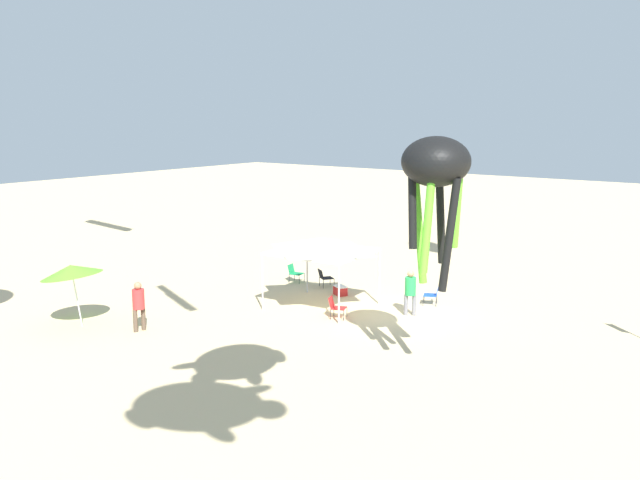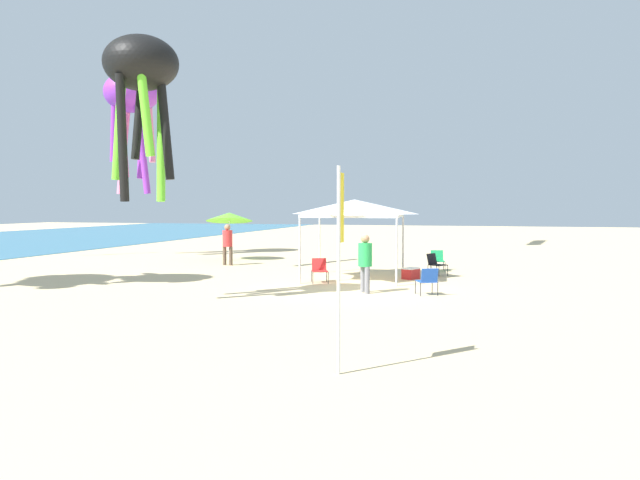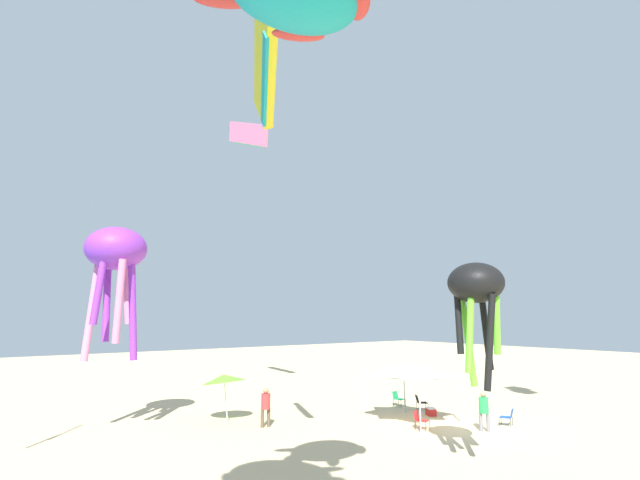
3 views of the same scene
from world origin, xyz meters
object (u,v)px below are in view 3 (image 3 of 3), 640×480
Objects in this scene: canopy_tent at (411,370)px; kite_parafoil_pink at (248,134)px; kite_parafoil_yellow at (265,67)px; folding_chair_facing_ocean at (420,401)px; folding_chair_near_cooler at (420,419)px; person_near_umbrella at (266,404)px; folding_chair_left_of_tent at (508,416)px; kite_octopus_black at (476,289)px; cooler_box at (431,412)px; folding_chair_right_of_tent at (398,398)px; beach_umbrella at (224,378)px; person_by_tent at (484,408)px; kite_octopus_purple at (116,256)px.

kite_parafoil_pink is (11.39, 3.39, 15.12)m from canopy_tent.
folding_chair_facing_ocean is at bearing -37.11° from kite_parafoil_yellow.
person_near_umbrella reaches higher than folding_chair_near_cooler.
folding_chair_left_of_tent is 0.45× the size of person_near_umbrella.
kite_parafoil_yellow is (3.07, 6.97, 7.47)m from kite_octopus_black.
cooler_box is (-1.40, 0.75, -0.27)m from folding_chair_facing_ocean.
kite_parafoil_pink reaches higher than person_near_umbrella.
canopy_tent reaches higher than folding_chair_right_of_tent.
folding_chair_facing_ocean is (5.32, 0.23, 0.00)m from folding_chair_left_of_tent.
folding_chair_left_of_tent is 1.00× the size of folding_chair_facing_ocean.
canopy_tent reaches higher than beach_umbrella.
kite_parafoil_yellow reaches higher than cooler_box.
beach_umbrella is 3.04× the size of folding_chair_facing_ocean.
canopy_tent is at bearing -17.52° from person_by_tent.
folding_chair_right_of_tent is 0.45× the size of person_near_umbrella.
kite_parafoil_pink is 21.78m from kite_octopus_black.
cooler_box is 4.10m from person_by_tent.
cooler_box is at bearing 11.07° from folding_chair_near_cooler.
person_near_umbrella is at bearing 70.71° from cooler_box.
person_by_tent is 0.38× the size of kite_parafoil_yellow.
kite_octopus_purple is at bearing 126.43° from folding_chair_near_cooler.
kite_octopus_purple is (9.84, 15.89, 7.53)m from folding_chair_left_of_tent.
kite_parafoil_pink is at bearing -18.05° from person_by_tent.
cooler_box is at bearing -47.67° from person_by_tent.
beach_umbrella is 11.04m from folding_chair_facing_ocean.
folding_chair_facing_ocean is at bearing -111.63° from beach_umbrella.
folding_chair_left_of_tent is 0.19× the size of kite_octopus_black.
folding_chair_near_cooler is at bearing 145.29° from canopy_tent.
person_near_umbrella is (6.87, 9.39, 0.59)m from folding_chair_left_of_tent.
kite_parafoil_pink is (7.86, 6.04, 17.18)m from folding_chair_right_of_tent.
kite_parafoil_yellow is (-7.55, 13.85, 13.14)m from folding_chair_right_of_tent.
person_near_umbrella is 9.96m from kite_octopus_purple.
folding_chair_facing_ocean is 0.16× the size of kite_parafoil_pink.
kite_octopus_purple is at bearing -64.70° from kite_parafoil_pink.
kite_parafoil_yellow reaches higher than beach_umbrella.
kite_parafoil_pink is (14.86, 6.34, 17.18)m from folding_chair_left_of_tent.
folding_chair_near_cooler is 0.19× the size of kite_octopus_black.
folding_chair_left_of_tent is 0.13× the size of kite_octopus_purple.
kite_parafoil_pink reaches higher than folding_chair_facing_ocean.
kite_octopus_black is (-8.94, 6.94, 5.67)m from folding_chair_facing_ocean.
folding_chair_near_cooler is at bearing 165.04° from folding_chair_facing_ocean.
person_by_tent is at bearing -162.75° from canopy_tent.
kite_parafoil_pink is (7.99, -3.06, 16.59)m from person_near_umbrella.
beach_umbrella is 11.02m from cooler_box.
canopy_tent is 9.49m from beach_umbrella.
folding_chair_facing_ocean is 12.66m from kite_octopus_black.
person_by_tent is at bearing 14.31° from kite_parafoil_pink.
kite_octopus_black is 10.67m from kite_parafoil_yellow.
folding_chair_facing_ocean is 5.58m from person_by_tent.
folding_chair_facing_ocean is (-4.03, -10.16, -1.60)m from beach_umbrella.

